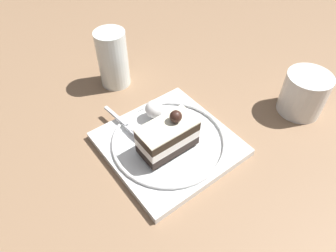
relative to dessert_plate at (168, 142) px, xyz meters
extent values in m
plane|color=#8A694C|center=(0.01, 0.00, -0.01)|extent=(2.40, 2.40, 0.00)
cube|color=white|center=(0.00, 0.00, 0.00)|extent=(0.21, 0.21, 0.01)
torus|color=white|center=(0.00, 0.00, 0.01)|extent=(0.20, 0.20, 0.01)
cube|color=black|center=(-0.01, -0.02, 0.02)|extent=(0.10, 0.05, 0.02)
cube|color=white|center=(-0.01, -0.02, 0.03)|extent=(0.10, 0.05, 0.02)
cube|color=black|center=(-0.01, -0.02, 0.05)|extent=(0.10, 0.05, 0.02)
cube|color=white|center=(-0.01, -0.02, 0.06)|extent=(0.10, 0.05, 0.00)
sphere|color=#331C16|center=(0.00, -0.01, 0.07)|extent=(0.02, 0.02, 0.02)
ellipsoid|color=white|center=(0.01, 0.06, 0.03)|extent=(0.03, 0.03, 0.03)
cube|color=silver|center=(-0.05, 0.09, 0.01)|extent=(0.02, 0.07, 0.00)
cube|color=silver|center=(-0.04, 0.06, 0.01)|extent=(0.01, 0.02, 0.00)
cube|color=silver|center=(-0.04, 0.03, 0.01)|extent=(0.01, 0.03, 0.00)
cube|color=silver|center=(-0.04, 0.03, 0.01)|extent=(0.01, 0.03, 0.00)
cube|color=silver|center=(-0.04, 0.03, 0.01)|extent=(0.01, 0.03, 0.00)
cube|color=silver|center=(-0.03, 0.04, 0.01)|extent=(0.01, 0.03, 0.00)
cylinder|color=white|center=(0.01, 0.21, 0.05)|extent=(0.06, 0.06, 0.12)
cylinder|color=silver|center=(0.01, 0.21, 0.03)|extent=(0.05, 0.05, 0.07)
cylinder|color=white|center=(0.26, -0.07, 0.03)|extent=(0.08, 0.08, 0.08)
cylinder|color=orange|center=(0.26, -0.07, 0.02)|extent=(0.07, 0.07, 0.05)
camera|label=1|loc=(-0.20, -0.28, 0.40)|focal=32.91mm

